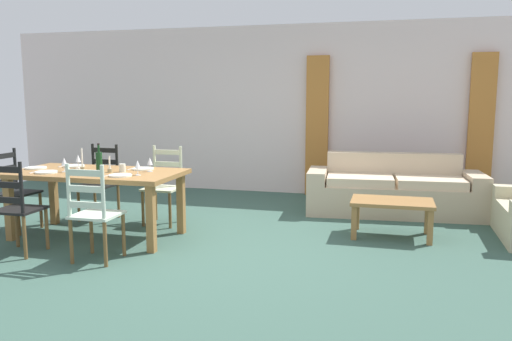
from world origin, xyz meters
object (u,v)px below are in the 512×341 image
object	(u,v)px
dining_chair_near_right	(94,213)
dining_chair_far_left	(100,182)
dining_table	(96,179)
dining_chair_head_west	(13,190)
wine_bottle	(99,161)
wine_glass_far_right	(150,162)
dining_chair_far_right	(164,185)
coffee_table	(392,206)
coffee_cup_primary	(122,168)
wine_glass_far_left	(78,159)
dining_chair_near_left	(15,208)
wine_glass_near_right	(138,165)
couch	(393,192)
wine_glass_near_left	(64,162)

from	to	relation	value
dining_chair_near_right	dining_chair_far_left	distance (m)	1.81
dining_table	dining_chair_head_west	bearing A→B (deg)	179.95
dining_chair_far_left	wine_bottle	xyz separation A→B (m)	(0.51, -0.82, 0.39)
wine_glass_far_right	wine_bottle	bearing A→B (deg)	-162.49
dining_chair_far_right	coffee_table	size ratio (longest dim) A/B	1.07
dining_chair_head_west	coffee_cup_primary	world-z (taller)	dining_chair_head_west
wine_glass_far_right	dining_chair_far_right	bearing A→B (deg)	102.57
wine_bottle	wine_glass_far_left	distance (m)	0.42
dining_chair_near_left	dining_chair_near_right	size ratio (longest dim) A/B	1.00
dining_chair_head_west	wine_bottle	world-z (taller)	wine_bottle
wine_glass_near_right	wine_glass_far_left	bearing A→B (deg)	162.63
couch	dining_chair_far_left	bearing A→B (deg)	-160.64
dining_chair_far_left	wine_glass_far_right	world-z (taller)	dining_chair_far_left
coffee_cup_primary	wine_glass_far_right	bearing A→B (deg)	18.70
wine_glass_near_left	wine_glass_far_left	size ratio (longest dim) A/B	1.00
dining_chair_near_right	wine_glass_far_right	world-z (taller)	dining_chair_near_right
wine_bottle	wine_glass_near_left	world-z (taller)	wine_bottle
wine_glass_near_left	couch	distance (m)	4.19
dining_chair_near_right	dining_chair_far_right	world-z (taller)	same
wine_glass_near_left	wine_glass_far_right	xyz separation A→B (m)	(0.90, 0.27, 0.00)
wine_bottle	coffee_cup_primary	xyz separation A→B (m)	(0.24, 0.07, -0.07)
dining_chair_near_left	couch	distance (m)	4.63
dining_chair_near_right	dining_chair_far_right	size ratio (longest dim) A/B	1.00
dining_table	wine_glass_far_right	xyz separation A→B (m)	(0.60, 0.12, 0.20)
dining_chair_near_left	dining_chair_far_left	world-z (taller)	same
wine_bottle	coffee_table	distance (m)	3.30
dining_chair_far_right	wine_glass_near_left	distance (m)	1.25
dining_chair_near_left	wine_glass_near_right	xyz separation A→B (m)	(1.02, 0.64, 0.38)
dining_chair_far_left	dining_chair_far_right	distance (m)	0.90
dining_chair_far_left	coffee_cup_primary	size ratio (longest dim) A/B	10.67
wine_glass_near_left	coffee_table	distance (m)	3.68
wine_glass_near_left	wine_glass_near_right	size ratio (longest dim) A/B	1.00
dining_table	wine_glass_far_right	world-z (taller)	wine_glass_far_right
dining_chair_far_right	wine_glass_far_left	world-z (taller)	dining_chair_far_right
dining_chair_far_right	wine_glass_far_left	bearing A→B (deg)	-140.13
coffee_cup_primary	couch	xyz separation A→B (m)	(2.91, 2.04, -0.50)
dining_chair_near_right	coffee_cup_primary	world-z (taller)	dining_chair_near_right
dining_chair_near_right	dining_chair_far_left	bearing A→B (deg)	119.83
dining_chair_far_right	wine_glass_near_right	distance (m)	1.01
dining_table	dining_chair_head_west	distance (m)	1.13
dining_chair_near_left	coffee_table	size ratio (longest dim) A/B	1.07
couch	dining_chair_far_right	bearing A→B (deg)	-154.91
dining_table	dining_chair_near_left	distance (m)	0.91
dining_table	wine_glass_far_right	size ratio (longest dim) A/B	11.80
dining_table	wine_glass_far_right	distance (m)	0.64
dining_table	wine_glass_near_left	world-z (taller)	wine_glass_near_left
dining_chair_near_left	dining_chair_head_west	distance (m)	1.05
dining_chair_far_right	wine_glass_far_left	xyz separation A→B (m)	(-0.77, -0.64, 0.38)
coffee_cup_primary	coffee_table	bearing A→B (deg)	15.94
dining_chair_far_left	coffee_table	bearing A→B (deg)	1.12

